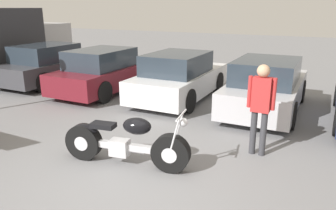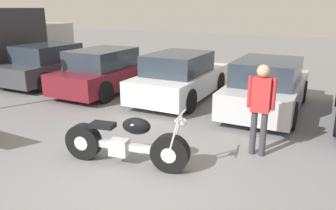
{
  "view_description": "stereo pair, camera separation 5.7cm",
  "coord_description": "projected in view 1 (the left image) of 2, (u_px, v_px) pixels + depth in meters",
  "views": [
    {
      "loc": [
        2.71,
        -4.05,
        2.79
      ],
      "look_at": [
        -0.11,
        1.69,
        0.85
      ],
      "focal_mm": 35.0,
      "sensor_mm": 36.0,
      "label": 1
    },
    {
      "loc": [
        2.76,
        -4.02,
        2.79
      ],
      "look_at": [
        -0.11,
        1.69,
        0.85
      ],
      "focal_mm": 35.0,
      "sensor_mm": 36.0,
      "label": 2
    }
  ],
  "objects": [
    {
      "name": "person_standing",
      "position": [
        261.0,
        102.0,
        6.13
      ],
      "size": [
        0.52,
        0.24,
        1.77
      ],
      "color": "#38383D",
      "rests_on": "ground_plane"
    },
    {
      "name": "parked_car_maroon",
      "position": [
        105.0,
        71.0,
        10.99
      ],
      "size": [
        1.83,
        4.1,
        1.44
      ],
      "color": "maroon",
      "rests_on": "ground_plane"
    },
    {
      "name": "parked_car_dark_grey",
      "position": [
        50.0,
        65.0,
        12.25
      ],
      "size": [
        1.83,
        4.1,
        1.44
      ],
      "color": "#3D3D42",
      "rests_on": "ground_plane"
    },
    {
      "name": "motorcycle",
      "position": [
        124.0,
        142.0,
        5.89
      ],
      "size": [
        2.39,
        0.76,
        1.07
      ],
      "color": "black",
      "rests_on": "ground_plane"
    },
    {
      "name": "parked_car_white",
      "position": [
        179.0,
        77.0,
        10.1
      ],
      "size": [
        1.83,
        4.1,
        1.44
      ],
      "color": "white",
      "rests_on": "ground_plane"
    },
    {
      "name": "parked_car_silver",
      "position": [
        266.0,
        87.0,
        8.92
      ],
      "size": [
        1.83,
        4.1,
        1.44
      ],
      "color": "#BCBCC1",
      "rests_on": "ground_plane"
    },
    {
      "name": "ground_plane",
      "position": [
        129.0,
        181.0,
        5.43
      ],
      "size": [
        60.0,
        60.0,
        0.0
      ],
      "primitive_type": "plane",
      "color": "slate"
    }
  ]
}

